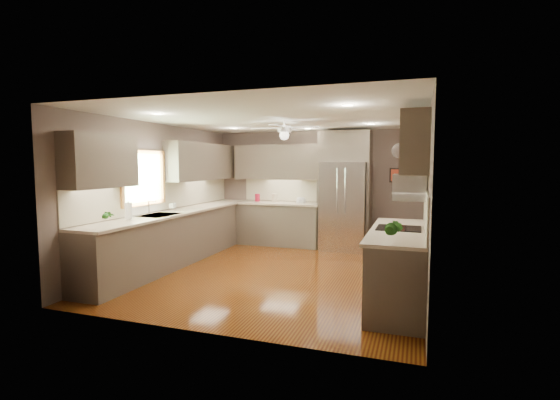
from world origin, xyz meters
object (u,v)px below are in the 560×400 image
Objects in this scene: canister_c at (275,198)px; potted_plant_left at (106,215)px; paper_towel at (129,211)px; refrigerator at (345,193)px; canister_a at (257,198)px; microwave at (409,187)px; bowl at (301,202)px; potted_plant_right at (394,229)px; soap_bottle at (174,205)px; stool at (401,248)px.

canister_c is 4.06m from potted_plant_left.
potted_plant_left is 0.50m from paper_towel.
canister_c is 1.57m from refrigerator.
microwave is at bearing -40.32° from canister_a.
bowl is (0.61, -0.03, -0.06)m from canister_c.
paper_towel is at bearing -117.06° from bowl.
potted_plant_right is at bearing -95.89° from microwave.
microwave is (1.33, -2.71, 0.29)m from refrigerator.
canister_c is 0.62m from bowl.
refrigerator is 9.07× the size of paper_towel.
soap_bottle is 4.39m from potted_plant_right.
bowl is 0.97m from refrigerator.
soap_bottle is (-0.78, -2.13, 0.01)m from canister_a.
bowl is (1.81, 2.07, -0.07)m from soap_bottle.
paper_towel is at bearing -128.68° from refrigerator.
refrigerator is 1.62m from stool.
microwave reaches higher than bowl.
potted_plant_right is 1.27m from microwave.
paper_towel is at bearing -86.29° from soap_bottle.
stool is at bearing 90.62° from potted_plant_right.
paper_towel is (-3.84, -2.73, 0.84)m from stool.
potted_plant_right is (3.85, -0.07, 0.02)m from potted_plant_left.
canister_c is at bearing 136.12° from microwave.
refrigerator is (1.56, -0.07, 0.16)m from canister_c.
microwave is at bearing -50.41° from bowl.
stool is (3.93, 1.42, -0.79)m from soap_bottle.
bowl is at bearing 162.82° from stool.
paper_towel is at bearing -170.97° from microwave.
paper_towel is (0.09, -1.31, 0.05)m from soap_bottle.
potted_plant_right is 4.50m from bowl.
potted_plant_right is at bearing -8.29° from paper_towel.
microwave is 1.17× the size of stool.
soap_bottle is at bearing 93.71° from paper_towel.
canister_c is 2.42m from soap_bottle.
canister_a is 3.51m from paper_towel.
refrigerator is at bearing 51.32° from paper_towel.
canister_a is 0.96× the size of canister_c.
canister_a is 0.56× the size of potted_plant_right.
canister_a is 0.98× the size of soap_bottle.
bowl is at bearing 177.52° from refrigerator.
microwave is at bearing -85.65° from stool.
soap_bottle is 0.33× the size of microwave.
soap_bottle is 4.25m from stool.
refrigerator is 4.45× the size of microwave.
bowl is 3.60m from microwave.
potted_plant_left is at bearing -86.26° from soap_bottle.
canister_c is at bearing 71.86° from paper_towel.
canister_a is at bearing 69.81° from soap_bottle.
canister_c reaches higher than bowl.
bowl is 3.80m from paper_towel.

